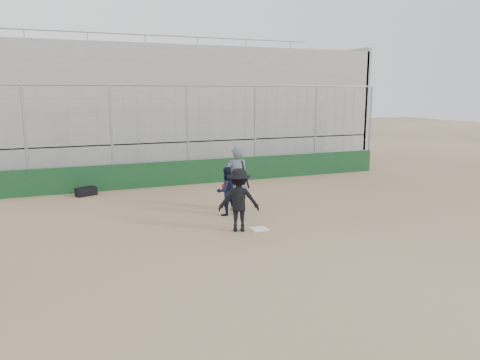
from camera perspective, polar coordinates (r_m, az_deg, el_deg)
name	(u,v)px	position (r m, az deg, el deg)	size (l,w,h in m)	color
ground	(259,229)	(13.04, 2.35, -6.04)	(90.00, 90.00, 0.00)	brown
home_plate	(259,229)	(13.03, 2.35, -5.98)	(0.44, 0.44, 0.02)	white
backstop	(188,161)	(19.27, -6.33, 2.30)	(18.10, 0.25, 4.04)	#103519
bleachers	(160,109)	(23.88, -9.75, 8.57)	(20.25, 6.70, 6.98)	gray
batter_at_plate	(239,200)	(12.70, -0.14, -2.44)	(1.27, 0.99, 1.89)	black
catcher_crouched	(226,199)	(14.39, -1.67, -2.31)	(0.88, 0.78, 1.04)	black
umpire	(237,182)	(14.93, -0.41, -0.21)	(0.75, 0.49, 1.85)	#4E5563
equipment_bag	(86,192)	(18.02, -18.24, -1.34)	(0.80, 0.55, 0.36)	black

